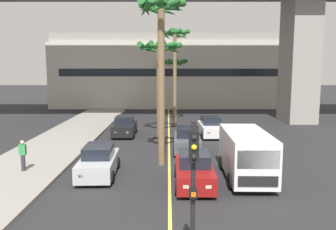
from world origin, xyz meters
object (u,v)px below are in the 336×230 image
(palm_tree_mid_median, at_px, (158,58))
(car_queue_fifth, at_px, (123,127))
(car_queue_fourth, at_px, (97,162))
(delivery_van, at_px, (244,153))
(car_queue_third, at_px, (193,170))
(pedestrian_mid_block, at_px, (21,155))
(car_queue_front, at_px, (186,140))
(palm_tree_farthest_median, at_px, (173,67))
(palm_tree_far_median, at_px, (173,47))
(car_queue_second, at_px, (209,127))
(palm_tree_near_median, at_px, (159,31))
(traffic_light_median_near, at_px, (192,181))

(palm_tree_mid_median, bearing_deg, car_queue_fifth, 170.88)
(car_queue_fourth, relative_size, delivery_van, 0.79)
(car_queue_third, bearing_deg, pedestrian_mid_block, 168.48)
(car_queue_front, height_order, palm_tree_farthest_median, palm_tree_farthest_median)
(palm_tree_far_median, bearing_deg, car_queue_front, -86.50)
(car_queue_fourth, height_order, car_queue_fifth, same)
(car_queue_second, bearing_deg, car_queue_fourth, -123.78)
(car_queue_front, xyz_separation_m, car_queue_fifth, (-4.84, 5.41, 0.00))
(car_queue_front, height_order, delivery_van, delivery_van)
(car_queue_fifth, bearing_deg, delivery_van, -56.67)
(car_queue_front, xyz_separation_m, palm_tree_farthest_median, (-0.48, 20.00, 4.83))
(car_queue_front, relative_size, delivery_van, 0.79)
(car_queue_third, distance_m, palm_tree_near_median, 7.76)
(car_queue_fifth, relative_size, delivery_van, 0.78)
(delivery_van, distance_m, pedestrian_mid_block, 11.47)
(car_queue_third, xyz_separation_m, palm_tree_farthest_median, (-0.43, 26.81, 4.83))
(palm_tree_mid_median, xyz_separation_m, pedestrian_mid_block, (-6.89, -9.97, -5.22))
(car_queue_second, height_order, delivery_van, delivery_van)
(delivery_van, height_order, palm_tree_near_median, palm_tree_near_median)
(palm_tree_near_median, xyz_separation_m, palm_tree_far_median, (1.03, 13.88, -0.03))
(palm_tree_farthest_median, bearing_deg, car_queue_fifth, -106.64)
(car_queue_fifth, xyz_separation_m, palm_tree_far_median, (4.20, 5.09, 6.73))
(car_queue_second, xyz_separation_m, palm_tree_mid_median, (-4.13, -0.18, 5.50))
(car_queue_fourth, distance_m, delivery_van, 7.47)
(car_queue_third, relative_size, delivery_van, 0.78)
(car_queue_fourth, bearing_deg, palm_tree_mid_median, 74.38)
(delivery_van, bearing_deg, palm_tree_farthest_median, 96.76)
(car_queue_second, xyz_separation_m, car_queue_fifth, (-7.01, 0.28, 0.00))
(car_queue_fifth, bearing_deg, car_queue_front, -48.22)
(delivery_van, distance_m, palm_tree_near_median, 7.92)
(car_queue_front, xyz_separation_m, palm_tree_far_median, (-0.64, 10.50, 6.73))
(car_queue_front, height_order, car_queue_second, same)
(palm_tree_mid_median, relative_size, palm_tree_farthest_median, 1.14)
(car_queue_front, bearing_deg, palm_tree_mid_median, 111.58)
(car_queue_fourth, bearing_deg, palm_tree_farthest_median, 80.24)
(car_queue_third, bearing_deg, palm_tree_farthest_median, 90.92)
(palm_tree_near_median, bearing_deg, palm_tree_far_median, 85.76)
(car_queue_front, relative_size, car_queue_fifth, 1.01)
(palm_tree_mid_median, distance_m, palm_tree_farthest_median, 15.13)
(car_queue_fourth, distance_m, pedestrian_mid_block, 4.03)
(car_queue_fourth, distance_m, car_queue_fifth, 10.77)
(palm_tree_mid_median, bearing_deg, delivery_van, -67.22)
(car_queue_front, xyz_separation_m, traffic_light_median_near, (-0.65, -14.34, 1.99))
(car_queue_second, height_order, palm_tree_far_median, palm_tree_far_median)
(traffic_light_median_near, bearing_deg, pedestrian_mid_block, 131.33)
(delivery_van, relative_size, palm_tree_far_median, 0.58)
(car_queue_front, height_order, pedestrian_mid_block, pedestrian_mid_block)
(car_queue_front, distance_m, palm_tree_farthest_median, 20.58)
(car_queue_front, xyz_separation_m, pedestrian_mid_block, (-8.85, -5.02, 0.28))
(car_queue_front, xyz_separation_m, car_queue_second, (2.18, 5.13, 0.00))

